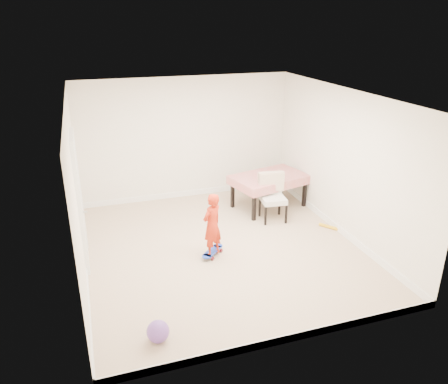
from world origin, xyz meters
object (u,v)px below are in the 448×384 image
object	(u,v)px
dining_chair	(273,198)
balloon	(158,331)
child	(212,227)
skateboard	(212,253)
dining_table	(269,191)

from	to	relation	value
dining_chair	balloon	size ratio (longest dim) A/B	3.31
dining_chair	balloon	distance (m)	3.89
child	balloon	xyz separation A→B (m)	(-1.22, -1.75, -0.40)
skateboard	balloon	size ratio (longest dim) A/B	1.96
dining_chair	balloon	world-z (taller)	dining_chair
dining_chair	child	world-z (taller)	child
dining_table	balloon	world-z (taller)	dining_table
dining_chair	child	distance (m)	1.82
dining_table	dining_chair	distance (m)	0.65
balloon	dining_chair	bearing A→B (deg)	44.93
dining_table	dining_chair	xyz separation A→B (m)	(-0.18, -0.61, 0.12)
skateboard	child	bearing A→B (deg)	-153.71
dining_table	child	size ratio (longest dim) A/B	1.37
dining_chair	skateboard	xyz separation A→B (m)	(-1.51, -0.95, -0.42)
child	balloon	distance (m)	2.17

